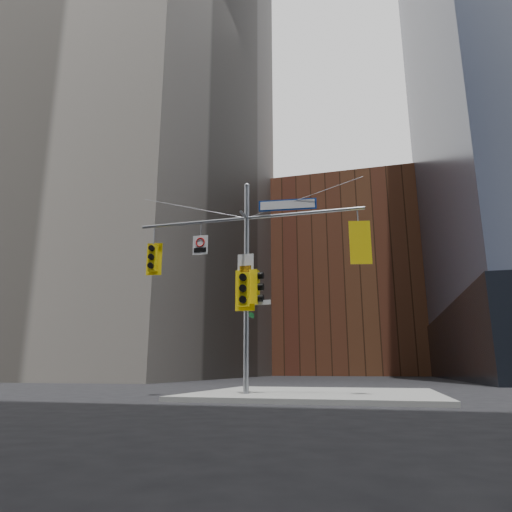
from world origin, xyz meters
The scene contains 14 objects.
ground centered at (0.00, 0.00, 0.00)m, with size 160.00×160.00×0.00m, color black.
sidewalk_corner centered at (2.00, 4.00, 0.07)m, with size 8.00×8.00×0.15m, color gray.
tower_nw centered at (-28.00, 32.00, 40.00)m, with size 36.00×36.00×80.00m, color gray.
brick_midrise centered at (0.00, 58.00, 14.00)m, with size 26.00×20.00×28.00m, color brown.
signal_assembly centered at (0.00, 1.99, 4.42)m, with size 8.00×0.80×7.30m.
traffic_light_west_arm centered at (-3.53, 2.01, 4.80)m, with size 0.57×0.49×1.19m.
traffic_light_east_arm centered at (3.75, 1.99, 4.80)m, with size 0.66×0.60×1.41m.
traffic_light_pole_side centered at (0.33, 2.00, 3.56)m, with size 0.44×0.37×1.14m.
traffic_light_pole_front centered at (0.00, 1.73, 3.45)m, with size 0.65×0.55×1.36m.
street_sign_blade centered at (1.44, 2.00, 6.35)m, with size 1.97×0.25×0.38m.
regulatory_sign_arm centered at (-1.70, 1.97, 5.17)m, with size 0.55×0.06×0.69m.
regulatory_sign_pole centered at (0.00, 1.88, 4.30)m, with size 0.56×0.07×0.73m.
street_blade_ew centered at (0.45, 2.00, 3.04)m, with size 0.77×0.14×0.16m.
street_blade_ns centered at (0.00, 2.45, 2.70)m, with size 0.06×0.81×0.16m.
Camera 1 is at (4.25, -12.42, 0.93)m, focal length 32.00 mm.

